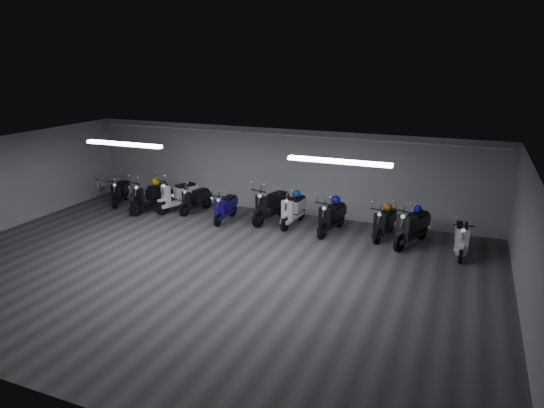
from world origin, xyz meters
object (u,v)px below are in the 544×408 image
at_px(scooter_10, 462,233).
at_px(scooter_7, 332,212).
at_px(scooter_6, 293,205).
at_px(helmet_1, 418,209).
at_px(scooter_0, 120,188).
at_px(scooter_4, 225,203).
at_px(scooter_5, 271,200).
at_px(scooter_2, 178,190).
at_px(helmet_3, 336,200).
at_px(scooter_8, 385,218).
at_px(helmet_2, 388,207).
at_px(helmet_0, 156,182).
at_px(scooter_9, 412,221).
at_px(bicycle, 106,181).
at_px(scooter_3, 195,195).
at_px(helmet_4, 297,194).
at_px(scooter_1, 150,192).

bearing_deg(scooter_10, scooter_7, 172.39).
bearing_deg(scooter_6, helmet_1, 2.35).
height_order(scooter_0, scooter_6, scooter_6).
relative_size(scooter_0, scooter_7, 0.90).
height_order(scooter_4, scooter_5, scooter_5).
height_order(scooter_2, helmet_3, scooter_2).
xyz_separation_m(scooter_10, helmet_1, (-1.19, 0.44, 0.38)).
relative_size(scooter_0, scooter_8, 0.95).
bearing_deg(scooter_6, helmet_2, 7.16).
height_order(helmet_0, helmet_2, helmet_0).
distance_m(scooter_0, scooter_8, 9.23).
relative_size(scooter_9, helmet_1, 8.16).
height_order(scooter_10, helmet_1, scooter_10).
relative_size(scooter_4, helmet_1, 6.85).
relative_size(bicycle, helmet_3, 7.13).
bearing_deg(scooter_9, scooter_3, -161.16).
distance_m(scooter_5, helmet_4, 0.83).
bearing_deg(scooter_3, scooter_8, 12.07).
relative_size(scooter_5, helmet_1, 8.22).
distance_m(scooter_4, helmet_3, 3.50).
xyz_separation_m(scooter_4, helmet_1, (5.80, 0.35, 0.40)).
bearing_deg(scooter_3, bicycle, -171.51).
relative_size(scooter_4, bicycle, 0.78).
height_order(scooter_3, helmet_1, scooter_3).
bearing_deg(scooter_7, helmet_4, 170.08).
distance_m(scooter_4, helmet_0, 2.72).
relative_size(scooter_5, scooter_10, 1.16).
xyz_separation_m(scooter_5, helmet_2, (3.58, 0.14, 0.18)).
xyz_separation_m(helmet_0, helmet_2, (7.64, 0.46, -0.11)).
height_order(scooter_4, helmet_4, scooter_4).
xyz_separation_m(scooter_4, scooter_7, (3.40, 0.22, 0.06)).
bearing_deg(helmet_2, scooter_7, -165.90).
bearing_deg(helmet_2, bicycle, 179.70).
xyz_separation_m(scooter_8, bicycle, (-10.19, 0.28, 0.04)).
bearing_deg(helmet_4, scooter_8, -6.35).
bearing_deg(scooter_8, helmet_3, -173.94).
relative_size(scooter_7, helmet_2, 7.23).
distance_m(scooter_2, bicycle, 3.31).
xyz_separation_m(scooter_10, helmet_0, (-9.68, 0.24, 0.38)).
distance_m(scooter_4, scooter_7, 3.41).
bearing_deg(helmet_3, scooter_10, -8.87).
distance_m(scooter_4, helmet_1, 5.83).
xyz_separation_m(scooter_7, helmet_1, (2.40, 0.13, 0.34)).
height_order(scooter_3, scooter_7, scooter_7).
bearing_deg(scooter_5, scooter_6, 13.37).
height_order(scooter_7, helmet_2, scooter_7).
height_order(scooter_8, helmet_4, scooter_8).
height_order(scooter_0, scooter_8, scooter_8).
relative_size(scooter_1, scooter_8, 1.12).
xyz_separation_m(scooter_3, scooter_9, (7.06, -0.30, 0.11)).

